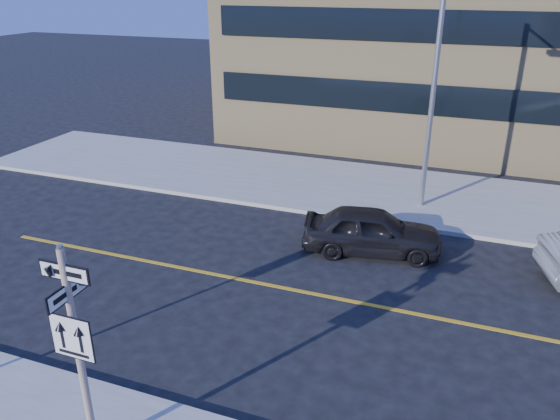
% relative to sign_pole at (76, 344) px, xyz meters
% --- Properties ---
extents(ground, '(120.00, 120.00, 0.00)m').
position_rel_sign_pole_xyz_m(ground, '(0.00, 2.51, -2.44)').
color(ground, black).
rests_on(ground, ground).
extents(sign_pole, '(0.92, 0.92, 4.06)m').
position_rel_sign_pole_xyz_m(sign_pole, '(0.00, 0.00, 0.00)').
color(sign_pole, silver).
rests_on(sign_pole, near_sidewalk).
extents(parked_car_a, '(2.46, 4.45, 1.43)m').
position_rel_sign_pole_xyz_m(parked_car_a, '(2.98, 9.49, -1.72)').
color(parked_car_a, black).
rests_on(parked_car_a, ground).
extents(streetlight_a, '(0.55, 2.25, 8.00)m').
position_rel_sign_pole_xyz_m(streetlight_a, '(4.00, 13.27, 2.32)').
color(streetlight_a, gray).
rests_on(streetlight_a, far_sidewalk).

